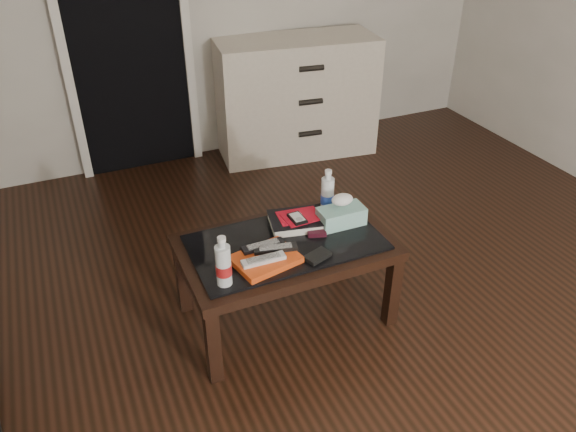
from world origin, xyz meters
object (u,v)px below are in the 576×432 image
(textbook, at_px, (295,221))
(coffee_table, at_px, (286,252))
(water_bottle_left, at_px, (223,261))
(dresser, at_px, (296,97))
(water_bottle_right, at_px, (328,191))
(tissue_box, at_px, (341,216))

(textbook, bearing_deg, coffee_table, -120.20)
(textbook, relative_size, water_bottle_left, 1.05)
(dresser, xyz_separation_m, water_bottle_left, (-1.23, -1.96, 0.13))
(dresser, bearing_deg, coffee_table, -108.67)
(dresser, xyz_separation_m, water_bottle_right, (-0.56, -1.61, 0.13))
(coffee_table, bearing_deg, water_bottle_left, -153.38)
(coffee_table, xyz_separation_m, dresser, (0.86, 1.78, 0.05))
(dresser, bearing_deg, textbook, -107.39)
(water_bottle_left, relative_size, water_bottle_right, 1.00)
(coffee_table, height_order, textbook, textbook)
(water_bottle_left, height_order, water_bottle_right, same)
(coffee_table, xyz_separation_m, water_bottle_right, (0.30, 0.16, 0.18))
(coffee_table, bearing_deg, tissue_box, 5.41)
(coffee_table, bearing_deg, dresser, 64.04)
(water_bottle_right, bearing_deg, tissue_box, -85.83)
(textbook, xyz_separation_m, tissue_box, (0.21, -0.08, 0.02))
(tissue_box, bearing_deg, dresser, 73.31)
(coffee_table, distance_m, water_bottle_right, 0.39)
(coffee_table, distance_m, water_bottle_left, 0.45)
(water_bottle_left, bearing_deg, textbook, 32.30)
(water_bottle_left, xyz_separation_m, water_bottle_right, (0.67, 0.35, 0.00))
(coffee_table, distance_m, textbook, 0.17)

